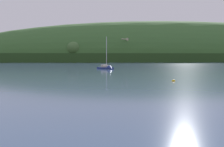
# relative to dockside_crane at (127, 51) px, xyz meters

# --- Properties ---
(far_shoreline_hill) EXTENTS (506.83, 145.20, 65.83)m
(far_shoreline_hill) POSITION_rel_dockside_crane_xyz_m (32.08, 40.13, -7.36)
(far_shoreline_hill) COLOR #27431B
(far_shoreline_hill) RESTS_ON ground
(dockside_crane) EXTENTS (6.46, 10.52, 16.31)m
(dockside_crane) POSITION_rel_dockside_crane_xyz_m (0.00, 0.00, 0.00)
(dockside_crane) COLOR #4C4C51
(dockside_crane) RESTS_ON ground
(sailboat_near_mooring) EXTENTS (5.45, 6.02, 10.18)m
(sailboat_near_mooring) POSITION_rel_dockside_crane_xyz_m (-10.39, -104.98, -7.37)
(sailboat_near_mooring) COLOR navy
(sailboat_near_mooring) RESTS_ON ground
(mooring_buoy_foreground) EXTENTS (0.51, 0.51, 0.59)m
(mooring_buoy_foreground) POSITION_rel_dockside_crane_xyz_m (0.57, -142.38, -7.60)
(mooring_buoy_foreground) COLOR yellow
(mooring_buoy_foreground) RESTS_ON ground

